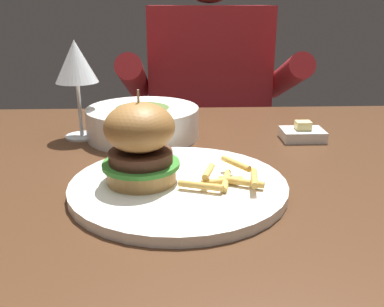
{
  "coord_description": "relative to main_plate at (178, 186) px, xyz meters",
  "views": [
    {
      "loc": [
        -0.04,
        -0.64,
        0.99
      ],
      "look_at": [
        -0.02,
        -0.07,
        0.78
      ],
      "focal_mm": 40.0,
      "sensor_mm": 36.0,
      "label": 1
    }
  ],
  "objects": [
    {
      "name": "soup_bowl",
      "position": [
        -0.07,
        0.26,
        0.02
      ],
      "size": [
        0.21,
        0.21,
        0.06
      ],
      "color": "white",
      "rests_on": "dining_table"
    },
    {
      "name": "diner_person",
      "position": [
        0.1,
        0.78,
        -0.18
      ],
      "size": [
        0.51,
        0.36,
        1.18
      ],
      "color": "#282833",
      "rests_on": "ground"
    },
    {
      "name": "burger_sandwich",
      "position": [
        -0.05,
        0.0,
        0.06
      ],
      "size": [
        0.11,
        0.11,
        0.13
      ],
      "color": "#B78447",
      "rests_on": "main_plate"
    },
    {
      "name": "fries_pile",
      "position": [
        0.07,
        -0.01,
        0.02
      ],
      "size": [
        0.11,
        0.09,
        0.02
      ],
      "color": "#E0B251",
      "rests_on": "main_plate"
    },
    {
      "name": "dining_table",
      "position": [
        0.04,
        0.1,
        -0.09
      ],
      "size": [
        1.5,
        0.8,
        0.74
      ],
      "color": "#472B19",
      "rests_on": "ground"
    },
    {
      "name": "butter_dish",
      "position": [
        0.24,
        0.23,
        0.0
      ],
      "size": [
        0.08,
        0.06,
        0.04
      ],
      "color": "white",
      "rests_on": "dining_table"
    },
    {
      "name": "main_plate",
      "position": [
        0.0,
        0.0,
        0.0
      ],
      "size": [
        0.3,
        0.3,
        0.01
      ],
      "primitive_type": "cylinder",
      "color": "white",
      "rests_on": "dining_table"
    },
    {
      "name": "wine_glass",
      "position": [
        -0.18,
        0.26,
        0.13
      ],
      "size": [
        0.08,
        0.08,
        0.18
      ],
      "color": "silver",
      "rests_on": "dining_table"
    }
  ]
}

